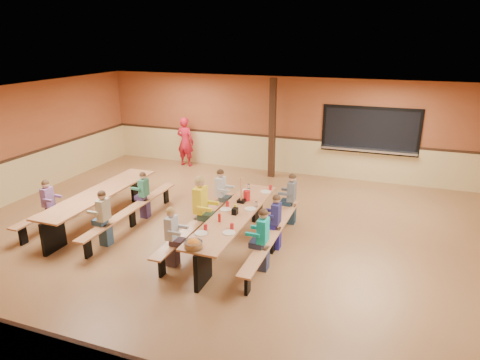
% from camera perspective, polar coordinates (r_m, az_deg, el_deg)
% --- Properties ---
extents(ground, '(12.00, 12.00, 0.00)m').
position_cam_1_polar(ground, '(9.45, -2.16, -7.49)').
color(ground, brown).
rests_on(ground, ground).
extents(room_envelope, '(12.04, 10.04, 3.02)m').
position_cam_1_polar(room_envelope, '(9.16, -2.21, -3.61)').
color(room_envelope, brown).
rests_on(room_envelope, ground).
extents(kitchen_pass_through, '(2.78, 0.28, 1.38)m').
position_cam_1_polar(kitchen_pass_through, '(13.08, 16.96, 6.09)').
color(kitchen_pass_through, black).
rests_on(kitchen_pass_through, ground).
extents(structural_post, '(0.18, 0.18, 3.00)m').
position_cam_1_polar(structural_post, '(12.98, 4.33, 6.81)').
color(structural_post, black).
rests_on(structural_post, ground).
extents(cafeteria_table_main, '(1.91, 3.70, 0.74)m').
position_cam_1_polar(cafeteria_table_main, '(8.81, -0.74, -5.71)').
color(cafeteria_table_main, '#B97649').
rests_on(cafeteria_table_main, ground).
extents(cafeteria_table_second, '(1.91, 3.70, 0.74)m').
position_cam_1_polar(cafeteria_table_second, '(10.48, -18.04, -2.59)').
color(cafeteria_table_second, '#B97649').
rests_on(cafeteria_table_second, ground).
extents(seated_child_white_left, '(0.35, 0.29, 1.17)m').
position_cam_1_polar(seated_child_white_left, '(8.18, -9.07, -7.54)').
color(seated_child_white_left, '#BBBDC1').
rests_on(seated_child_white_left, ground).
extents(seated_adult_yellow, '(0.45, 0.37, 1.37)m').
position_cam_1_polar(seated_adult_yellow, '(9.16, -5.30, -3.74)').
color(seated_adult_yellow, yellow).
rests_on(seated_adult_yellow, ground).
extents(seated_child_grey_left, '(0.36, 0.30, 1.20)m').
position_cam_1_polar(seated_child_grey_left, '(10.13, -2.61, -1.92)').
color(seated_child_grey_left, silver).
rests_on(seated_child_grey_left, ground).
extents(seated_child_teal_right, '(0.37, 0.30, 1.20)m').
position_cam_1_polar(seated_child_teal_right, '(7.94, 3.07, -8.01)').
color(seated_child_teal_right, '#0FA8A1').
rests_on(seated_child_teal_right, ground).
extents(seated_child_navy_right, '(0.34, 0.28, 1.16)m').
position_cam_1_polar(seated_child_navy_right, '(8.73, 4.81, -5.65)').
color(seated_child_navy_right, navy).
rests_on(seated_child_navy_right, ground).
extents(seated_child_char_right, '(0.36, 0.30, 1.19)m').
position_cam_1_polar(seated_child_char_right, '(9.91, 6.87, -2.56)').
color(seated_child_char_right, '#52575D').
rests_on(seated_child_char_right, ground).
extents(seated_child_purple_sec, '(0.34, 0.28, 1.15)m').
position_cam_1_polar(seated_child_purple_sec, '(10.47, -24.15, -3.08)').
color(seated_child_purple_sec, '#7E5389').
rests_on(seated_child_purple_sec, ground).
extents(seated_child_green_sec, '(0.33, 0.27, 1.12)m').
position_cam_1_polar(seated_child_green_sec, '(10.42, -12.65, -2.01)').
color(seated_child_green_sec, '#2F7455').
rests_on(seated_child_green_sec, ground).
extents(seated_child_tan_sec, '(0.36, 0.29, 1.19)m').
position_cam_1_polar(seated_child_tan_sec, '(9.27, -17.65, -4.91)').
color(seated_child_tan_sec, '#B0A88A').
rests_on(seated_child_tan_sec, ground).
extents(standing_woman, '(0.63, 0.44, 1.64)m').
position_cam_1_polar(standing_woman, '(14.37, -7.31, 5.09)').
color(standing_woman, '#B21426').
rests_on(standing_woman, ground).
extents(punch_pitcher, '(0.16, 0.16, 0.22)m').
position_cam_1_polar(punch_pitcher, '(9.34, 0.90, -2.10)').
color(punch_pitcher, red).
rests_on(punch_pitcher, cafeteria_table_main).
extents(chip_bowl, '(0.32, 0.32, 0.15)m').
position_cam_1_polar(chip_bowl, '(7.37, -6.23, -8.49)').
color(chip_bowl, orange).
rests_on(chip_bowl, cafeteria_table_main).
extents(napkin_dispenser, '(0.10, 0.14, 0.13)m').
position_cam_1_polar(napkin_dispenser, '(8.65, -0.68, -4.18)').
color(napkin_dispenser, black).
rests_on(napkin_dispenser, cafeteria_table_main).
extents(condiment_mustard, '(0.06, 0.06, 0.17)m').
position_cam_1_polar(condiment_mustard, '(8.73, -0.61, -3.79)').
color(condiment_mustard, yellow).
rests_on(condiment_mustard, cafeteria_table_main).
extents(condiment_ketchup, '(0.06, 0.06, 0.17)m').
position_cam_1_polar(condiment_ketchup, '(8.30, -2.75, -5.06)').
color(condiment_ketchup, '#B2140F').
rests_on(condiment_ketchup, cafeteria_table_main).
extents(table_paddle, '(0.16, 0.16, 0.56)m').
position_cam_1_polar(table_paddle, '(9.22, 0.19, -2.20)').
color(table_paddle, black).
rests_on(table_paddle, cafeteria_table_main).
extents(place_settings, '(0.65, 3.30, 0.11)m').
position_cam_1_polar(place_settings, '(8.70, -0.75, -4.10)').
color(place_settings, beige).
rests_on(place_settings, cafeteria_table_main).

